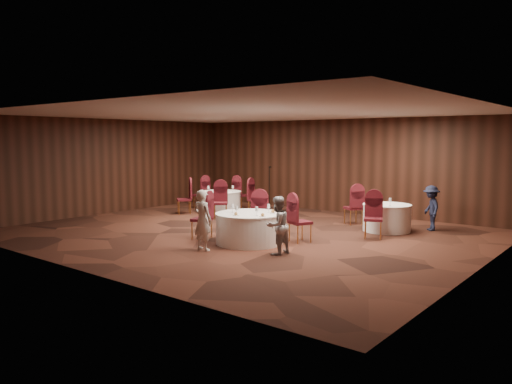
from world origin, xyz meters
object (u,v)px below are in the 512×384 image
Objects in this scene: mic_stand at (269,196)px; man_c at (431,208)px; table_right at (387,217)px; woman_a at (203,220)px; table_main at (249,228)px; woman_b at (277,225)px; table_left at (221,202)px.

man_c is at bearing -7.45° from mic_stand.
woman_a is at bearing -114.84° from table_right.
table_main is at bearing -117.79° from table_right.
man_c is at bearing 167.64° from woman_b.
mic_stand reaches higher than man_c.
table_left is 2.04m from mic_stand.
man_c is at bearing 9.36° from table_left.
table_right is at bearing -84.08° from man_c.
table_right is at bearing -113.77° from woman_a.
woman_a is 1.11× the size of man_c.
table_main is 5.29m from man_c.
man_c is (2.82, 4.46, 0.25)m from table_main.
woman_b reaches higher than table_left.
table_main is 1.28× the size of woman_b.
table_left is 5.87m from woman_a.
table_main is 1.18× the size of table_left.
woman_b reaches higher than man_c.
table_main is at bearing -57.30° from mic_stand.
woman_b is at bearing -36.40° from table_left.
table_main is at bearing -107.34° from woman_b.
woman_a is (3.67, -4.58, 0.32)m from table_left.
woman_a reaches higher than man_c.
woman_a reaches higher than table_left.
mic_stand reaches higher than table_main.
table_right is 4.20m from woman_b.
mic_stand is at bearing 72.24° from table_left.
woman_a is at bearing -105.41° from table_main.
table_main is 1.31× the size of man_c.
table_main is at bearing -39.79° from table_left.
table_left is 5.92m from table_right.
mic_stand is at bearing 122.70° from table_main.
mic_stand is at bearing -135.98° from woman_b.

